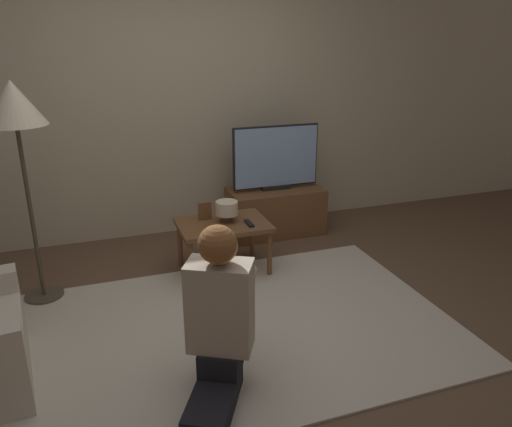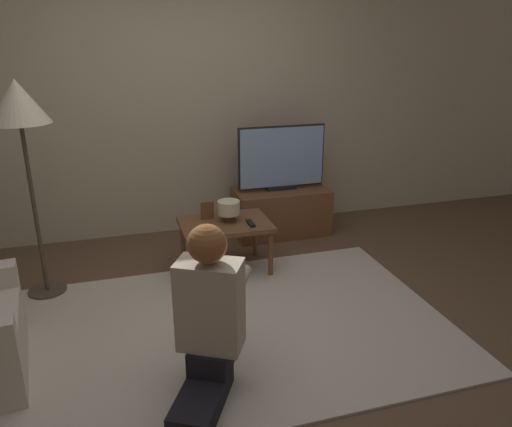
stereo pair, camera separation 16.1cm
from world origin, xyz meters
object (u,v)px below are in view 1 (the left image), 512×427
(coffee_table, at_px, (223,229))
(table_lamp, at_px, (227,209))
(person_kneeling, at_px, (219,313))
(tv, at_px, (276,157))
(floor_lamp, at_px, (15,115))

(coffee_table, bearing_deg, table_lamp, 28.35)
(person_kneeling, bearing_deg, coffee_table, -77.88)
(tv, height_order, floor_lamp, floor_lamp)
(floor_lamp, relative_size, table_lamp, 8.83)
(floor_lamp, relative_size, person_kneeling, 1.65)
(tv, height_order, table_lamp, tv)
(person_kneeling, height_order, table_lamp, person_kneeling)
(coffee_table, distance_m, person_kneeling, 1.49)
(tv, height_order, coffee_table, tv)
(coffee_table, relative_size, floor_lamp, 0.45)
(tv, distance_m, person_kneeling, 2.38)
(floor_lamp, distance_m, table_lamp, 1.66)
(floor_lamp, xyz_separation_m, person_kneeling, (0.98, -1.43, -0.87))
(tv, relative_size, person_kneeling, 0.88)
(floor_lamp, xyz_separation_m, table_lamp, (1.44, 0.02, -0.83))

